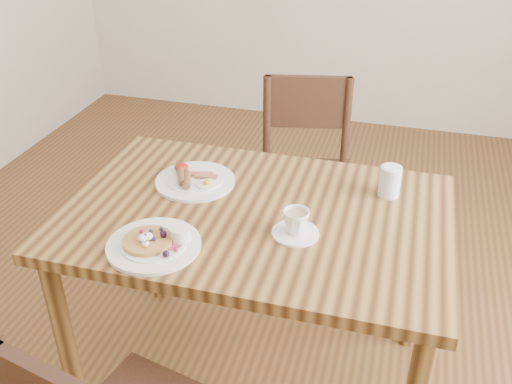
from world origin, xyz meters
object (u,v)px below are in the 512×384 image
Objects in this scene: pancake_plate at (156,243)px; breakfast_plate at (194,180)px; dining_table at (256,237)px; teacup_saucer at (296,224)px; water_glass at (390,181)px; chair_far at (305,169)px.

pancake_plate is 1.00× the size of breakfast_plate.
pancake_plate is at bearing -131.09° from dining_table.
teacup_saucer is 1.37× the size of water_glass.
breakfast_plate is at bearing -171.30° from water_glass.
water_glass is (0.39, 0.21, 0.15)m from dining_table.
water_glass is at bearing 37.41° from pancake_plate.
teacup_saucer is at bearing -129.09° from water_glass.
dining_table is 11.71× the size of water_glass.
pancake_plate is (-0.23, -1.04, 0.27)m from chair_far.
chair_far is at bearing 89.23° from dining_table.
water_glass reaches higher than breakfast_plate.
breakfast_plate is at bearing 56.12° from chair_far.
dining_table is 8.57× the size of teacup_saucer.
chair_far is 3.26× the size of breakfast_plate.
pancake_plate is at bearing -142.59° from water_glass.
teacup_saucer is (0.40, -0.20, 0.02)m from breakfast_plate.
breakfast_plate is (-0.03, 0.37, -0.00)m from pancake_plate.
teacup_saucer is at bearing -31.43° from dining_table.
teacup_saucer is (0.37, 0.17, 0.02)m from pancake_plate.
chair_far reaches higher than water_glass.
dining_table is at bearing -24.53° from breakfast_plate.
breakfast_plate is at bearing 94.24° from pancake_plate.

